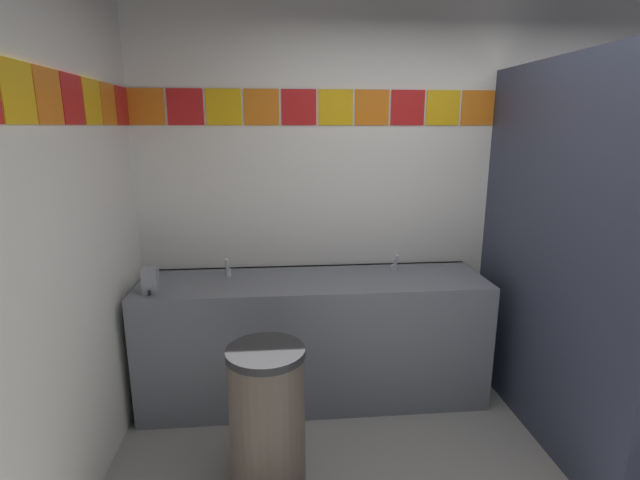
# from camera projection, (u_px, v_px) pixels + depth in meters

# --- Properties ---
(wall_back) EXTENTS (4.17, 0.09, 2.80)m
(wall_back) POSITION_uv_depth(u_px,v_px,m) (436.00, 185.00, 3.35)
(wall_back) COLOR white
(wall_back) RESTS_ON ground_plane
(vanity_counter) EXTENTS (2.25, 0.61, 0.84)m
(vanity_counter) POSITION_uv_depth(u_px,v_px,m) (314.00, 337.00, 3.16)
(vanity_counter) COLOR slate
(vanity_counter) RESTS_ON ground_plane
(faucet_left) EXTENTS (0.04, 0.10, 0.14)m
(faucet_left) POSITION_uv_depth(u_px,v_px,m) (228.00, 269.00, 3.09)
(faucet_left) COLOR silver
(faucet_left) RESTS_ON vanity_counter
(faucet_right) EXTENTS (0.04, 0.10, 0.14)m
(faucet_right) POSITION_uv_depth(u_px,v_px,m) (395.00, 265.00, 3.19)
(faucet_right) COLOR silver
(faucet_right) RESTS_ON vanity_counter
(soap_dispenser) EXTENTS (0.09, 0.09, 0.16)m
(soap_dispenser) POSITION_uv_depth(u_px,v_px,m) (150.00, 281.00, 2.78)
(soap_dispenser) COLOR gray
(soap_dispenser) RESTS_ON vanity_counter
(stall_divider) EXTENTS (0.92, 1.59, 2.18)m
(stall_divider) POSITION_uv_depth(u_px,v_px,m) (605.00, 271.00, 2.41)
(stall_divider) COLOR #33384C
(stall_divider) RESTS_ON ground_plane
(toilet) EXTENTS (0.39, 0.49, 0.74)m
(toilet) POSITION_uv_depth(u_px,v_px,m) (579.00, 349.00, 3.26)
(toilet) COLOR white
(toilet) RESTS_ON ground_plane
(trash_bin) EXTENTS (0.39, 0.39, 0.76)m
(trash_bin) POSITION_uv_depth(u_px,v_px,m) (267.00, 418.00, 2.37)
(trash_bin) COLOR brown
(trash_bin) RESTS_ON ground_plane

